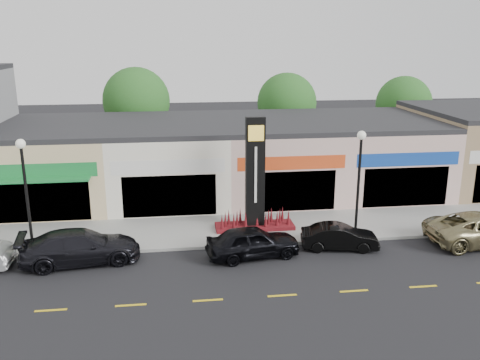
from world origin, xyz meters
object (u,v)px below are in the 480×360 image
at_px(car_dark_sedan, 80,247).
at_px(car_black_conv, 340,237).
at_px(car_black_sedan, 253,242).
at_px(lamp_west_near, 25,185).
at_px(lamp_east_near, 359,173).
at_px(pylon_sign, 255,190).

bearing_deg(car_dark_sedan, car_black_conv, -97.63).
bearing_deg(car_black_sedan, lamp_west_near, 72.22).
distance_m(lamp_west_near, car_dark_sedan, 3.85).
relative_size(lamp_east_near, car_dark_sedan, 1.02).
distance_m(lamp_east_near, car_dark_sedan, 13.88).
height_order(car_black_sedan, car_black_conv, car_black_sedan).
bearing_deg(car_dark_sedan, lamp_west_near, 55.30).
distance_m(lamp_west_near, car_black_conv, 15.07).
bearing_deg(lamp_east_near, car_black_conv, -135.54).
xyz_separation_m(lamp_west_near, car_black_sedan, (10.39, -1.62, -2.73)).
distance_m(car_black_sedan, car_black_conv, 4.37).
relative_size(car_black_sedan, car_black_conv, 1.18).
bearing_deg(lamp_east_near, car_dark_sedan, -174.75).
bearing_deg(car_black_conv, pylon_sign, 61.23).
distance_m(lamp_west_near, lamp_east_near, 16.00).
bearing_deg(lamp_east_near, pylon_sign, 161.25).
height_order(lamp_east_near, car_dark_sedan, lamp_east_near).
height_order(lamp_west_near, car_black_conv, lamp_west_near).
bearing_deg(car_black_sedan, car_black_conv, -93.79).
relative_size(car_dark_sedan, car_black_sedan, 1.22).
xyz_separation_m(car_dark_sedan, car_black_sedan, (7.95, -0.38, -0.03)).
xyz_separation_m(lamp_west_near, car_dark_sedan, (2.44, -1.24, -2.70)).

